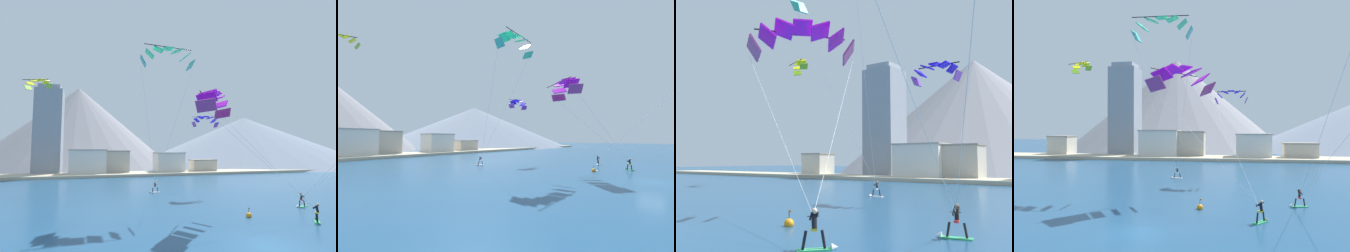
% 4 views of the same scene
% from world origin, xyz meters
% --- Properties ---
extents(ground_plane, '(400.00, 400.00, 0.00)m').
position_xyz_m(ground_plane, '(0.00, 0.00, 0.00)').
color(ground_plane, navy).
extents(kitesurfer_near_lead, '(1.41, 1.60, 1.81)m').
position_xyz_m(kitesurfer_near_lead, '(8.52, 3.93, 0.55)').
color(kitesurfer_near_lead, '#33B266').
rests_on(kitesurfer_near_lead, ground).
extents(kitesurfer_near_trail, '(1.74, 0.58, 1.66)m').
position_xyz_m(kitesurfer_near_trail, '(-2.04, 24.84, 0.45)').
color(kitesurfer_near_trail, white).
rests_on(kitesurfer_near_trail, ground).
extents(kitesurfer_mid_center, '(1.78, 0.71, 1.69)m').
position_xyz_m(kitesurfer_mid_center, '(11.98, 9.53, 0.47)').
color(kitesurfer_mid_center, '#33B266').
rests_on(kitesurfer_mid_center, ground).
extents(parafoil_kite_near_lead, '(10.07, 10.02, 11.77)m').
position_xyz_m(parafoil_kite_near_lead, '(1.34, 10.36, 12.05)').
color(parafoil_kite_near_lead, '#932F7B').
extents(parafoil_kite_near_trail, '(7.50, 8.96, 19.19)m').
position_xyz_m(parafoil_kite_near_trail, '(-2.16, 16.77, 19.31)').
color(parafoil_kite_near_trail, teal).
extents(parafoil_kite_distant_high_outer, '(5.07, 3.86, 1.91)m').
position_xyz_m(parafoil_kite_distant_high_outer, '(-20.82, 33.06, 18.34)').
color(parafoil_kite_distant_high_outer, '#75AF22').
extents(parafoil_kite_distant_low_drift, '(4.32, 1.30, 1.77)m').
position_xyz_m(parafoil_kite_distant_low_drift, '(5.88, 22.48, 11.48)').
color(parafoil_kite_distant_low_drift, purple).
extents(race_marker_buoy, '(0.56, 0.56, 1.02)m').
position_xyz_m(race_marker_buoy, '(3.46, 7.24, 0.16)').
color(race_marker_buoy, orange).
rests_on(race_marker_buoy, ground).
extents(shoreline_strip, '(180.00, 10.00, 0.70)m').
position_xyz_m(shoreline_strip, '(0.00, 54.92, 0.35)').
color(shoreline_strip, '#BCAD8E').
rests_on(shoreline_strip, ground).
extents(shore_building_harbour_front, '(6.66, 5.22, 6.62)m').
position_xyz_m(shore_building_harbour_front, '(-4.46, 58.35, 3.32)').
color(shore_building_harbour_front, '#B7AD9E').
rests_on(shore_building_harbour_front, ground).
extents(shore_building_promenade_mid, '(9.72, 6.17, 6.92)m').
position_xyz_m(shore_building_promenade_mid, '(-12.23, 57.36, 3.47)').
color(shore_building_promenade_mid, silver).
rests_on(shore_building_promenade_mid, ground).
extents(shore_building_quay_east, '(5.78, 5.54, 5.41)m').
position_xyz_m(shore_building_quay_east, '(-38.94, 58.44, 2.72)').
color(shore_building_quay_east, beige).
rests_on(shore_building_quay_east, ground).
extents(shore_building_quay_west, '(7.59, 4.43, 4.00)m').
position_xyz_m(shore_building_quay_west, '(20.64, 56.47, 2.01)').
color(shore_building_quay_west, beige).
rests_on(shore_building_quay_west, ground).
extents(shore_building_old_town, '(8.31, 6.45, 6.09)m').
position_xyz_m(shore_building_old_town, '(10.29, 57.31, 3.06)').
color(shore_building_old_town, silver).
rests_on(shore_building_old_town, ground).
extents(highrise_tower, '(7.00, 7.00, 24.46)m').
position_xyz_m(highrise_tower, '(-22.71, 61.66, 12.02)').
color(highrise_tower, gray).
rests_on(highrise_tower, ground).
extents(mountain_peak_central_summit, '(81.75, 81.75, 34.28)m').
position_xyz_m(mountain_peak_central_summit, '(-16.92, 104.91, 17.14)').
color(mountain_peak_central_summit, gray).
rests_on(mountain_peak_central_summit, ground).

